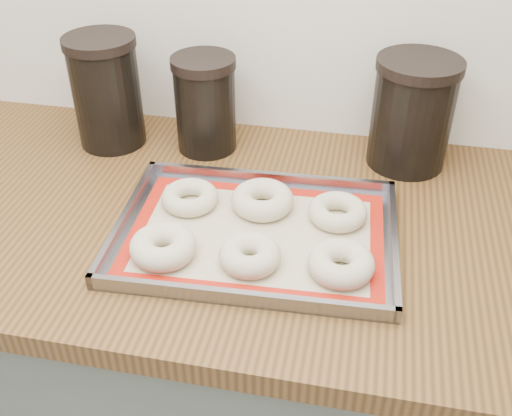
% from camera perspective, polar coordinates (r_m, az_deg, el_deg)
% --- Properties ---
extents(cabinet, '(3.00, 0.65, 0.86)m').
position_cam_1_polar(cabinet, '(1.39, -0.97, -16.36)').
color(cabinet, '#5E665A').
rests_on(cabinet, floor).
extents(countertop, '(3.06, 0.68, 0.04)m').
position_cam_1_polar(countertop, '(1.07, -1.20, -1.38)').
color(countertop, brown).
rests_on(countertop, cabinet).
extents(baking_tray, '(0.47, 0.35, 0.03)m').
position_cam_1_polar(baking_tray, '(1.00, 0.00, -2.47)').
color(baking_tray, gray).
rests_on(baking_tray, countertop).
extents(baking_mat, '(0.43, 0.31, 0.00)m').
position_cam_1_polar(baking_mat, '(1.00, 0.00, -2.56)').
color(baking_mat, '#C6B793').
rests_on(baking_mat, baking_tray).
extents(bagel_front_left, '(0.13, 0.13, 0.04)m').
position_cam_1_polar(bagel_front_left, '(0.95, -8.84, -3.65)').
color(bagel_front_left, beige).
rests_on(bagel_front_left, baking_mat).
extents(bagel_front_mid, '(0.10, 0.10, 0.04)m').
position_cam_1_polar(bagel_front_mid, '(0.93, -0.59, -4.50)').
color(bagel_front_mid, beige).
rests_on(bagel_front_mid, baking_mat).
extents(bagel_front_right, '(0.11, 0.11, 0.04)m').
position_cam_1_polar(bagel_front_right, '(0.92, 8.10, -5.26)').
color(bagel_front_right, beige).
rests_on(bagel_front_right, baking_mat).
extents(bagel_back_left, '(0.10, 0.10, 0.03)m').
position_cam_1_polar(bagel_back_left, '(1.06, -6.32, 1.02)').
color(bagel_back_left, beige).
rests_on(bagel_back_left, baking_mat).
extents(bagel_back_mid, '(0.12, 0.12, 0.04)m').
position_cam_1_polar(bagel_back_mid, '(1.05, 0.62, 0.80)').
color(bagel_back_mid, beige).
rests_on(bagel_back_mid, baking_mat).
extents(bagel_back_right, '(0.12, 0.12, 0.03)m').
position_cam_1_polar(bagel_back_right, '(1.03, 7.78, -0.36)').
color(bagel_back_right, beige).
rests_on(bagel_back_right, baking_mat).
extents(canister_left, '(0.14, 0.14, 0.23)m').
position_cam_1_polar(canister_left, '(1.25, -14.05, 10.73)').
color(canister_left, black).
rests_on(canister_left, countertop).
extents(canister_mid, '(0.13, 0.13, 0.19)m').
position_cam_1_polar(canister_mid, '(1.21, -4.86, 9.86)').
color(canister_mid, black).
rests_on(canister_mid, countertop).
extents(canister_right, '(0.16, 0.16, 0.21)m').
position_cam_1_polar(canister_right, '(1.18, 14.65, 8.75)').
color(canister_right, black).
rests_on(canister_right, countertop).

